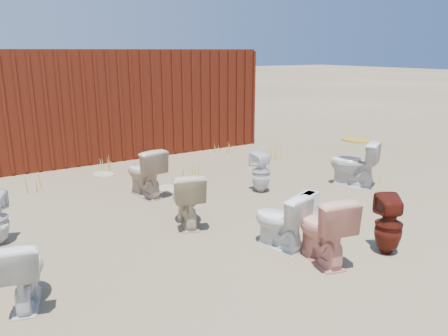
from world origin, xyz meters
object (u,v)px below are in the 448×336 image
toilet_front_a (23,271)px  toilet_front_pink (322,228)px  toilet_back_beige_left (145,172)px  toilet_back_beige_right (187,198)px  shipping_container (124,100)px  loose_tank (305,206)px  toilet_front_c (280,221)px  toilet_back_yellowlid (353,164)px  toilet_front_maroon (389,225)px  toilet_back_e (261,172)px

toilet_front_a → toilet_front_pink: size_ratio=0.85×
toilet_back_beige_left → toilet_back_beige_right: toilet_back_beige_left is taller
shipping_container → loose_tank: bearing=-83.9°
loose_tank → toilet_front_pink: bearing=-145.3°
toilet_front_c → toilet_back_beige_right: size_ratio=0.92×
toilet_back_yellowlid → loose_tank: (-1.76, -0.71, -0.25)m
toilet_front_pink → toilet_front_c: size_ratio=1.14×
toilet_back_beige_right → toilet_back_beige_left: bearing=-71.7°
toilet_front_pink → toilet_back_beige_right: toilet_front_pink is taller
toilet_front_a → toilet_front_maroon: size_ratio=0.96×
toilet_front_c → toilet_front_maroon: size_ratio=0.99×
toilet_front_maroon → toilet_back_beige_left: bearing=-34.8°
toilet_front_maroon → loose_tank: 1.41m
toilet_front_a → toilet_back_e: (4.00, 1.61, 0.01)m
toilet_front_a → toilet_front_c: size_ratio=0.97×
toilet_front_a → shipping_container: bearing=-103.4°
toilet_back_yellowlid → toilet_front_c: bearing=-2.4°
toilet_back_beige_left → toilet_front_a: bearing=38.9°
toilet_front_pink → toilet_front_c: toilet_front_pink is taller
toilet_back_e → loose_tank: (-0.16, -1.31, -0.18)m
shipping_container → toilet_front_a: shipping_container is taller
toilet_front_pink → toilet_back_yellowlid: (2.54, 1.84, 0.01)m
toilet_front_maroon → toilet_back_yellowlid: toilet_back_yellowlid is taller
toilet_back_beige_left → toilet_back_yellowlid: 3.68m
toilet_front_maroon → loose_tank: toilet_front_maroon is taller
shipping_container → toilet_front_c: size_ratio=8.33×
toilet_front_a → toilet_back_beige_right: 2.43m
toilet_back_beige_left → toilet_back_e: (1.79, -0.84, -0.06)m
toilet_front_c → toilet_back_yellowlid: size_ratio=0.86×
toilet_back_beige_left → toilet_back_yellowlid: bearing=147.9°
toilet_front_a → loose_tank: toilet_front_a is taller
toilet_front_pink → toilet_back_e: 2.62m
toilet_front_c → toilet_back_e: toilet_front_c is taller
toilet_front_a → loose_tank: 3.86m
toilet_back_yellowlid → toilet_back_e: toilet_back_yellowlid is taller
toilet_front_maroon → toilet_back_yellowlid: bearing=-99.1°
toilet_front_a → toilet_front_pink: toilet_front_pink is taller
toilet_back_beige_left → loose_tank: (1.63, -2.16, -0.24)m
toilet_front_a → toilet_back_e: bearing=-143.9°
toilet_back_beige_right → loose_tank: 1.75m
toilet_front_pink → loose_tank: (0.78, 1.13, -0.24)m
shipping_container → toilet_back_beige_right: 5.35m
toilet_back_beige_right → loose_tank: (1.60, -0.66, -0.22)m
toilet_front_a → loose_tank: bearing=-161.4°
toilet_back_yellowlid → toilet_back_e: size_ratio=1.18×
toilet_back_yellowlid → toilet_back_e: bearing=-48.8°
toilet_front_a → toilet_back_beige_left: bearing=-117.9°
toilet_back_beige_right → toilet_front_a: bearing=40.5°
toilet_back_yellowlid → loose_tank: bearing=-6.1°
toilet_back_e → loose_tank: 1.34m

